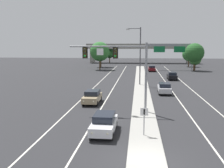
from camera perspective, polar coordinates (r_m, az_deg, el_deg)
name	(u,v)px	position (r m, az deg, el deg)	size (l,w,h in m)	color
ground_plane	(146,161)	(17.03, 7.42, -16.26)	(260.00, 260.00, 0.00)	#28282B
median_island	(142,100)	(34.21, 6.58, -3.49)	(2.40, 110.00, 0.15)	#9E9B93
lane_stripe_oncoming_center	(112,91)	(41.30, -0.09, -1.48)	(0.14, 100.00, 0.01)	silver
lane_stripe_receding_center	(173,92)	(41.43, 12.96, -1.66)	(0.14, 100.00, 0.01)	silver
edge_stripe_left	(91,90)	(41.76, -4.60, -1.40)	(0.14, 100.00, 0.01)	silver
edge_stripe_right	(195,92)	(41.97, 17.44, -1.71)	(0.14, 100.00, 0.01)	silver
overhead_signal_mast	(121,62)	(27.48, 1.93, 4.81)	(8.10, 0.44, 7.20)	gray
median_sign_post	(144,117)	(20.67, 6.96, -7.09)	(0.60, 0.10, 2.20)	gray
street_lamp_median	(139,53)	(46.81, 5.84, 6.77)	(2.58, 0.28, 10.00)	#4C4C51
car_oncoming_white	(104,123)	(21.62, -1.71, -8.45)	(1.88, 4.49, 1.58)	silver
car_oncoming_tan	(92,97)	(32.50, -4.27, -2.74)	(1.89, 4.50, 1.58)	tan
car_receding_silver	(164,88)	(39.65, 11.24, -0.86)	(1.89, 4.50, 1.58)	#B7B7BC
car_receding_black	(172,76)	(55.90, 12.84, 1.75)	(1.89, 4.50, 1.58)	black
car_receding_darkred	(152,68)	(72.83, 8.59, 3.36)	(1.85, 4.48, 1.58)	#5B0F14
highway_sign_gantry	(169,48)	(78.13, 12.29, 7.53)	(13.28, 0.42, 7.50)	gray
overpass_bridge	(140,48)	(106.21, 6.10, 7.64)	(42.40, 6.40, 7.65)	gray
tree_far_left_c	(100,52)	(76.44, -2.67, 7.02)	(5.57, 5.57, 8.06)	#4C3823
tree_far_right_a	(189,54)	(90.84, 16.26, 6.16)	(4.31, 4.31, 6.23)	#4C3823
tree_far_right_c	(195,59)	(77.68, 17.52, 5.15)	(3.40, 3.40, 4.92)	#4C3823
tree_far_left_a	(101,52)	(85.52, -2.44, 7.00)	(5.31, 5.31, 7.69)	#4C3823
tree_far_right_b	(194,53)	(76.90, 17.38, 6.45)	(5.28, 5.28, 7.63)	#4C3823
tree_far_left_b	(110,53)	(107.55, -0.53, 6.68)	(4.11, 4.11, 5.95)	#4C3823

